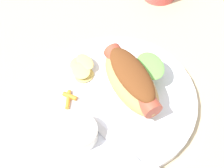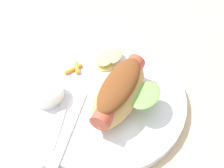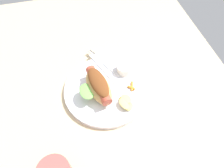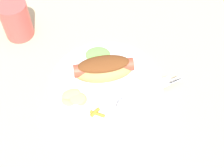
# 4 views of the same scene
# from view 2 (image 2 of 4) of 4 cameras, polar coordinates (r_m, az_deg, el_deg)

# --- Properties ---
(ground_plane) EXTENTS (1.20, 0.90, 0.02)m
(ground_plane) POSITION_cam_2_polar(r_m,az_deg,el_deg) (0.59, 1.08, -3.08)
(ground_plane) COLOR tan
(plate) EXTENTS (0.27, 0.27, 0.02)m
(plate) POSITION_cam_2_polar(r_m,az_deg,el_deg) (0.57, -1.23, -2.76)
(plate) COLOR white
(plate) RESTS_ON ground_plane
(hot_dog) EXTENTS (0.15, 0.11, 0.06)m
(hot_dog) POSITION_cam_2_polar(r_m,az_deg,el_deg) (0.53, 1.30, -1.27)
(hot_dog) COLOR tan
(hot_dog) RESTS_ON plate
(sauce_ramekin) EXTENTS (0.06, 0.06, 0.03)m
(sauce_ramekin) POSITION_cam_2_polar(r_m,az_deg,el_deg) (0.57, -10.87, -1.29)
(sauce_ramekin) COLOR white
(sauce_ramekin) RESTS_ON plate
(fork) EXTENTS (0.15, 0.09, 0.00)m
(fork) POSITION_cam_2_polar(r_m,az_deg,el_deg) (0.53, -9.61, -8.49)
(fork) COLOR silver
(fork) RESTS_ON plate
(knife) EXTENTS (0.15, 0.07, 0.00)m
(knife) POSITION_cam_2_polar(r_m,az_deg,el_deg) (0.53, -7.39, -7.65)
(knife) COLOR silver
(knife) RESTS_ON plate
(chips_pile) EXTENTS (0.07, 0.05, 0.02)m
(chips_pile) POSITION_cam_2_polar(r_m,az_deg,el_deg) (0.61, -0.56, 4.35)
(chips_pile) COLOR #D6C069
(chips_pile) RESTS_ON plate
(carrot_garnish) EXTENTS (0.04, 0.02, 0.01)m
(carrot_garnish) POSITION_cam_2_polar(r_m,az_deg,el_deg) (0.61, -6.23, 2.59)
(carrot_garnish) COLOR orange
(carrot_garnish) RESTS_ON plate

